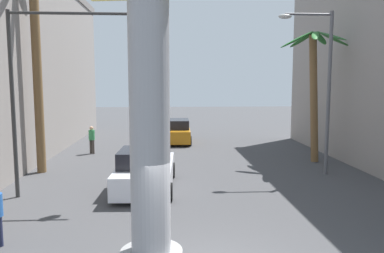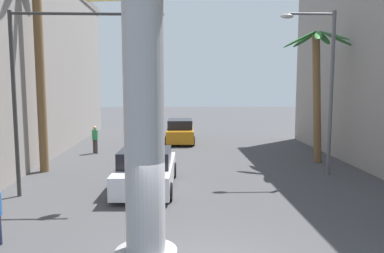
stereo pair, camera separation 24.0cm
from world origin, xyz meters
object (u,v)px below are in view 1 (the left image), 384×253
(street_lamp, at_px, (321,77))
(pedestrian_far_left, at_px, (92,138))
(palm_tree_mid_left, at_px, (36,47))
(car_far, at_px, (177,132))
(palm_tree_mid_right, at_px, (315,79))
(neon_sign_pole, at_px, (149,26))
(traffic_light_mast, at_px, (57,68))
(car_lead, at_px, (146,171))

(street_lamp, distance_m, pedestrian_far_left, 12.71)
(palm_tree_mid_left, bearing_deg, car_far, 52.53)
(street_lamp, distance_m, palm_tree_mid_left, 12.45)
(car_far, relative_size, palm_tree_mid_right, 0.64)
(palm_tree_mid_right, xyz_separation_m, palm_tree_mid_left, (-13.09, -1.50, 1.35))
(neon_sign_pole, bearing_deg, palm_tree_mid_left, 118.62)
(neon_sign_pole, relative_size, palm_tree_mid_left, 1.15)
(street_lamp, relative_size, car_far, 1.66)
(palm_tree_mid_right, bearing_deg, neon_sign_pole, -124.16)
(street_lamp, height_order, pedestrian_far_left, street_lamp)
(palm_tree_mid_right, bearing_deg, street_lamp, -106.10)
(street_lamp, height_order, palm_tree_mid_left, palm_tree_mid_left)
(street_lamp, relative_size, palm_tree_mid_left, 0.73)
(traffic_light_mast, height_order, palm_tree_mid_left, palm_tree_mid_left)
(car_lead, distance_m, palm_tree_mid_right, 10.02)
(car_far, relative_size, palm_tree_mid_left, 0.44)
(traffic_light_mast, bearing_deg, car_far, 70.03)
(traffic_light_mast, xyz_separation_m, palm_tree_mid_right, (11.15, 5.28, -0.29))
(traffic_light_mast, bearing_deg, palm_tree_mid_right, 25.33)
(neon_sign_pole, height_order, palm_tree_mid_left, neon_sign_pole)
(street_lamp, bearing_deg, car_far, 122.81)
(car_lead, xyz_separation_m, pedestrian_far_left, (-3.48, 7.36, 0.22))
(traffic_light_mast, xyz_separation_m, car_lead, (2.92, 0.79, -3.81))
(traffic_light_mast, xyz_separation_m, palm_tree_mid_left, (-1.94, 3.78, 1.06))
(street_lamp, xyz_separation_m, car_far, (-6.03, 9.35, -3.53))
(car_far, bearing_deg, palm_tree_mid_left, -127.47)
(street_lamp, height_order, car_far, street_lamp)
(neon_sign_pole, distance_m, palm_tree_mid_left, 11.24)
(neon_sign_pole, bearing_deg, street_lamp, 51.46)
(neon_sign_pole, bearing_deg, car_far, 87.10)
(neon_sign_pole, relative_size, palm_tree_mid_right, 1.68)
(car_far, distance_m, palm_tree_mid_left, 11.43)
(car_lead, distance_m, pedestrian_far_left, 8.15)
(street_lamp, distance_m, car_far, 11.67)
(palm_tree_mid_right, relative_size, pedestrian_far_left, 4.20)
(car_lead, xyz_separation_m, car_far, (1.44, 11.21, 0.03))
(traffic_light_mast, height_order, pedestrian_far_left, traffic_light_mast)
(traffic_light_mast, height_order, car_lead, traffic_light_mast)
(traffic_light_mast, relative_size, palm_tree_mid_left, 0.67)
(car_far, height_order, pedestrian_far_left, pedestrian_far_left)
(car_far, bearing_deg, car_lead, -97.30)
(palm_tree_mid_right, height_order, pedestrian_far_left, palm_tree_mid_right)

